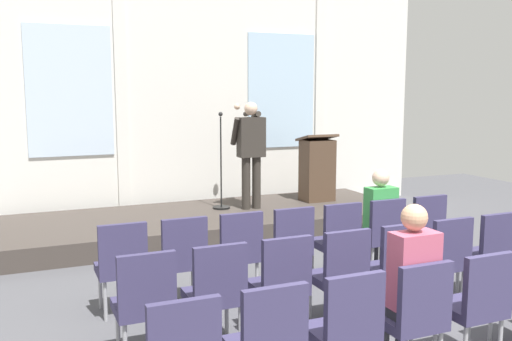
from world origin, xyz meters
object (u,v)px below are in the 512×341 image
at_px(chair_r0_c0, 122,262).
at_px(chair_r0_c4, 337,237).
at_px(speaker, 251,147).
at_px(mic_stand, 221,188).
at_px(audience_r2_c3, 409,281).
at_px(chair_r1_c3, 340,271).
at_px(chair_r2_c4, 476,300).
at_px(chair_r1_c4, 394,263).
at_px(chair_r1_c5, 444,256).
at_px(lectern, 317,169).
at_px(chair_r0_c6, 423,227).
at_px(chair_r2_c2, 346,325).
at_px(chair_r1_c1, 216,289).
at_px(chair_r1_c6, 490,249).
at_px(chair_r1_c0, 145,299).
at_px(chair_r0_c5, 381,232).
at_px(chair_r0_c2, 238,249).
at_px(chair_r0_c1, 182,255).
at_px(audience_r0_c5, 378,216).
at_px(chair_r2_c3, 415,312).
at_px(chair_r1_c2, 281,279).
at_px(chair_r0_c3, 289,243).
at_px(chair_r2_c1, 268,339).

height_order(chair_r0_c0, chair_r0_c4, same).
xyz_separation_m(speaker, mic_stand, (-0.44, 0.18, -0.66)).
bearing_deg(audience_r2_c3, chair_r1_c3, 90.00).
bearing_deg(chair_r2_c4, chair_r1_c4, 90.00).
height_order(speaker, chair_r1_c5, speaker).
bearing_deg(lectern, audience_r2_c3, -111.85).
distance_m(chair_r0_c6, chair_r2_c2, 3.22).
xyz_separation_m(chair_r1_c1, chair_r1_c6, (3.03, 0.00, 0.00)).
bearing_deg(chair_r1_c6, chair_r1_c0, 180.00).
height_order(chair_r0_c5, chair_r1_c4, same).
bearing_deg(chair_r0_c2, chair_r1_c0, -138.75).
height_order(chair_r0_c1, chair_r1_c3, same).
height_order(audience_r0_c5, chair_r1_c3, audience_r0_c5).
height_order(chair_r1_c3, chair_r2_c3, same).
relative_size(lectern, chair_r1_c1, 1.23).
height_order(audience_r0_c5, chair_r2_c4, audience_r0_c5).
bearing_deg(chair_r0_c4, chair_r0_c5, 0.00).
xyz_separation_m(chair_r2_c2, audience_r2_c3, (0.61, 0.08, 0.21)).
distance_m(chair_r1_c2, chair_r1_c5, 1.82).
xyz_separation_m(chair_r1_c2, chair_r1_c6, (2.42, 0.00, 0.00)).
bearing_deg(chair_r1_c4, chair_r1_c1, 180.00).
distance_m(chair_r0_c0, chair_r0_c4, 2.42).
relative_size(chair_r0_c1, chair_r0_c5, 1.00).
bearing_deg(audience_r0_c5, chair_r1_c0, -159.27).
bearing_deg(mic_stand, chair_r1_c1, -110.05).
distance_m(lectern, chair_r1_c1, 5.26).
bearing_deg(lectern, chair_r2_c4, -105.54).
bearing_deg(lectern, chair_r1_c4, -109.27).
distance_m(chair_r1_c0, chair_r2_c4, 2.64).
relative_size(chair_r0_c2, chair_r2_c3, 1.00).
bearing_deg(chair_r0_c3, chair_r0_c4, 0.00).
relative_size(mic_stand, chair_r1_c0, 1.65).
relative_size(chair_r0_c3, chair_r1_c5, 1.00).
bearing_deg(chair_r2_c2, chair_r1_c6, 23.68).
xyz_separation_m(chair_r0_c2, chair_r1_c2, (0.00, -1.06, 0.00)).
relative_size(chair_r0_c2, chair_r1_c2, 1.00).
relative_size(chair_r1_c0, audience_r2_c3, 0.69).
xyz_separation_m(lectern, chair_r1_c3, (-2.05, -4.12, -0.31)).
height_order(chair_r0_c1, chair_r1_c6, same).
bearing_deg(chair_r0_c1, chair_r1_c6, -19.33).
relative_size(chair_r1_c2, audience_r2_c3, 0.69).
xyz_separation_m(chair_r0_c3, audience_r0_c5, (1.21, 0.08, 0.17)).
bearing_deg(chair_r1_c1, chair_r0_c4, 30.31).
height_order(chair_r0_c0, chair_r1_c3, same).
relative_size(lectern, chair_r1_c3, 1.23).
distance_m(chair_r0_c2, audience_r2_c3, 2.14).
xyz_separation_m(chair_r1_c0, chair_r2_c1, (0.61, -1.06, 0.00)).
distance_m(chair_r1_c3, chair_r2_c4, 1.22).
xyz_separation_m(chair_r0_c5, audience_r0_c5, (0.00, 0.08, 0.17)).
xyz_separation_m(chair_r0_c1, chair_r0_c2, (0.61, 0.00, 0.00)).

